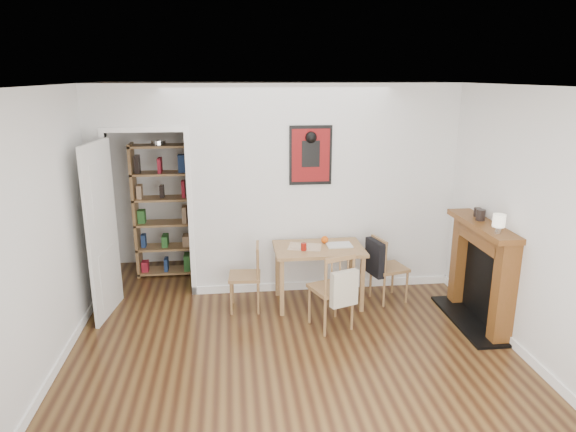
{
  "coord_description": "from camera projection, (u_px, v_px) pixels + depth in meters",
  "views": [
    {
      "loc": [
        -0.57,
        -4.76,
        2.7
      ],
      "look_at": [
        0.04,
        0.6,
        1.2
      ],
      "focal_mm": 32.0,
      "sensor_mm": 36.0,
      "label": 1
    }
  ],
  "objects": [
    {
      "name": "ground",
      "position": [
        291.0,
        342.0,
        5.34
      ],
      "size": [
        5.2,
        5.2,
        0.0
      ],
      "primitive_type": "plane",
      "color": "brown",
      "rests_on": "ground"
    },
    {
      "name": "room_shell",
      "position": [
        286.0,
        192.0,
        6.3
      ],
      "size": [
        5.2,
        5.2,
        5.2
      ],
      "color": "silver",
      "rests_on": "ground"
    },
    {
      "name": "dining_table",
      "position": [
        319.0,
        254.0,
        6.1
      ],
      "size": [
        1.05,
        0.67,
        0.72
      ],
      "color": "#9F7C4A",
      "rests_on": "ground"
    },
    {
      "name": "chair_left",
      "position": [
        245.0,
        277.0,
        6.01
      ],
      "size": [
        0.43,
        0.43,
        0.81
      ],
      "color": "#8F6342",
      "rests_on": "ground"
    },
    {
      "name": "chair_right",
      "position": [
        388.0,
        268.0,
        6.24
      ],
      "size": [
        0.55,
        0.5,
        0.82
      ],
      "color": "#8F6342",
      "rests_on": "ground"
    },
    {
      "name": "chair_front",
      "position": [
        332.0,
        289.0,
        5.56
      ],
      "size": [
        0.57,
        0.6,
        0.88
      ],
      "color": "#8F6342",
      "rests_on": "ground"
    },
    {
      "name": "bookshelf",
      "position": [
        163.0,
        211.0,
        6.97
      ],
      "size": [
        0.77,
        0.31,
        1.83
      ],
      "color": "#9F7C4A",
      "rests_on": "ground"
    },
    {
      "name": "fireplace",
      "position": [
        482.0,
        270.0,
        5.65
      ],
      "size": [
        0.45,
        1.25,
        1.16
      ],
      "color": "brown",
      "rests_on": "ground"
    },
    {
      "name": "red_glass",
      "position": [
        304.0,
        247.0,
        5.96
      ],
      "size": [
        0.07,
        0.07,
        0.09
      ],
      "primitive_type": "cylinder",
      "color": "maroon",
      "rests_on": "dining_table"
    },
    {
      "name": "orange_fruit",
      "position": [
        325.0,
        240.0,
        6.21
      ],
      "size": [
        0.09,
        0.09,
        0.09
      ],
      "primitive_type": "sphere",
      "color": "#D9510B",
      "rests_on": "dining_table"
    },
    {
      "name": "placemat",
      "position": [
        305.0,
        247.0,
        6.09
      ],
      "size": [
        0.45,
        0.38,
        0.0
      ],
      "primitive_type": "cube",
      "rotation": [
        0.0,
        0.0,
        -0.26
      ],
      "color": "beige",
      "rests_on": "dining_table"
    },
    {
      "name": "notebook",
      "position": [
        339.0,
        245.0,
        6.13
      ],
      "size": [
        0.3,
        0.22,
        0.01
      ],
      "primitive_type": "cube",
      "rotation": [
        0.0,
        0.0,
        0.01
      ],
      "color": "silver",
      "rests_on": "dining_table"
    },
    {
      "name": "mantel_lamp",
      "position": [
        499.0,
        222.0,
        5.1
      ],
      "size": [
        0.13,
        0.13,
        0.2
      ],
      "color": "silver",
      "rests_on": "fireplace"
    },
    {
      "name": "ceramic_jar_a",
      "position": [
        481.0,
        215.0,
        5.58
      ],
      "size": [
        0.1,
        0.1,
        0.12
      ],
      "primitive_type": "cylinder",
      "color": "black",
      "rests_on": "fireplace"
    },
    {
      "name": "ceramic_jar_b",
      "position": [
        477.0,
        212.0,
        5.73
      ],
      "size": [
        0.08,
        0.08,
        0.1
      ],
      "primitive_type": "cylinder",
      "color": "black",
      "rests_on": "fireplace"
    }
  ]
}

